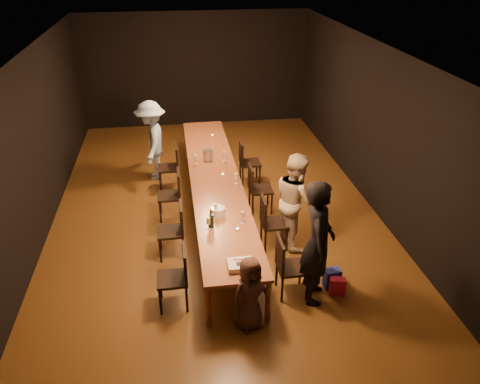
{
  "coord_description": "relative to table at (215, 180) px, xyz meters",
  "views": [
    {
      "loc": [
        -0.68,
        -7.58,
        4.56
      ],
      "look_at": [
        0.3,
        -1.05,
        1.0
      ],
      "focal_mm": 35.0,
      "sensor_mm": 36.0,
      "label": 1
    }
  ],
  "objects": [
    {
      "name": "table",
      "position": [
        0.0,
        0.0,
        0.0
      ],
      "size": [
        0.9,
        6.0,
        0.75
      ],
      "color": "brown",
      "rests_on": "ground"
    },
    {
      "name": "wineglass_3",
      "position": [
        0.35,
        -0.28,
        0.15
      ],
      "size": [
        0.06,
        0.06,
        0.21
      ],
      "primitive_type": null,
      "color": "beige",
      "rests_on": "table"
    },
    {
      "name": "chair_left_0",
      "position": [
        -0.85,
        -2.4,
        -0.24
      ],
      "size": [
        0.42,
        0.42,
        0.93
      ],
      "primitive_type": null,
      "rotation": [
        0.0,
        0.0,
        1.57
      ],
      "color": "black",
      "rests_on": "ground"
    },
    {
      "name": "birthday_cake",
      "position": [
        0.06,
        -2.67,
        0.09
      ],
      "size": [
        0.34,
        0.27,
        0.08
      ],
      "rotation": [
        0.0,
        0.0,
        0.0
      ],
      "color": "white",
      "rests_on": "table"
    },
    {
      "name": "tealight_far",
      "position": [
        0.15,
        2.06,
        0.06
      ],
      "size": [
        0.05,
        0.05,
        0.03
      ],
      "primitive_type": "cylinder",
      "color": "#B2B7B2",
      "rests_on": "table"
    },
    {
      "name": "woman_birthday",
      "position": [
        1.15,
        -2.53,
        0.23
      ],
      "size": [
        0.61,
        0.78,
        1.87
      ],
      "primitive_type": "imported",
      "rotation": [
        0.0,
        0.0,
        1.3
      ],
      "color": "black",
      "rests_on": "ground"
    },
    {
      "name": "woman_tan",
      "position": [
        1.21,
        -1.13,
        0.12
      ],
      "size": [
        0.74,
        0.88,
        1.64
      ],
      "primitive_type": "imported",
      "rotation": [
        0.0,
        0.0,
        1.73
      ],
      "color": "beige",
      "rests_on": "ground"
    },
    {
      "name": "ground",
      "position": [
        0.0,
        0.0,
        -0.7
      ],
      "size": [
        10.0,
        10.0,
        0.0
      ],
      "primitive_type": "plane",
      "color": "#4C2D13",
      "rests_on": "ground"
    },
    {
      "name": "wineglass_2",
      "position": [
        -0.12,
        -1.3,
        0.15
      ],
      "size": [
        0.06,
        0.06,
        0.21
      ],
      "primitive_type": null,
      "color": "silver",
      "rests_on": "table"
    },
    {
      "name": "chair_left_2",
      "position": [
        -0.85,
        0.0,
        -0.24
      ],
      "size": [
        0.42,
        0.42,
        0.93
      ],
      "primitive_type": null,
      "rotation": [
        0.0,
        0.0,
        1.57
      ],
      "color": "black",
      "rests_on": "ground"
    },
    {
      "name": "wineglass_4",
      "position": [
        -0.3,
        0.65,
        0.15
      ],
      "size": [
        0.06,
        0.06,
        0.21
      ],
      "primitive_type": null,
      "color": "silver",
      "rests_on": "table"
    },
    {
      "name": "ice_bucket",
      "position": [
        -0.05,
        0.82,
        0.15
      ],
      "size": [
        0.2,
        0.2,
        0.2
      ],
      "primitive_type": "cylinder",
      "rotation": [
        0.0,
        0.0,
        0.06
      ],
      "color": "#AFAFB4",
      "rests_on": "table"
    },
    {
      "name": "gift_bag_red",
      "position": [
        1.51,
        -2.53,
        -0.57
      ],
      "size": [
        0.25,
        0.18,
        0.27
      ],
      "primitive_type": "cube",
      "rotation": [
        0.0,
        0.0,
        -0.26
      ],
      "color": "#DF2154",
      "rests_on": "ground"
    },
    {
      "name": "champagne_bottle",
      "position": [
        -0.23,
        -1.63,
        0.21
      ],
      "size": [
        0.1,
        0.1,
        0.33
      ],
      "primitive_type": null,
      "rotation": [
        0.0,
        0.0,
        -0.37
      ],
      "color": "black",
      "rests_on": "table"
    },
    {
      "name": "wineglass_5",
      "position": [
        0.25,
        0.69,
        0.15
      ],
      "size": [
        0.06,
        0.06,
        0.21
      ],
      "primitive_type": null,
      "color": "silver",
      "rests_on": "table"
    },
    {
      "name": "child",
      "position": [
        0.14,
        -2.97,
        -0.16
      ],
      "size": [
        0.62,
        0.52,
        1.08
      ],
      "primitive_type": "imported",
      "rotation": [
        0.0,
        0.0,
        0.4
      ],
      "color": "#472F27",
      "rests_on": "ground"
    },
    {
      "name": "chair_right_1",
      "position": [
        0.85,
        -1.2,
        -0.24
      ],
      "size": [
        0.42,
        0.42,
        0.93
      ],
      "primitive_type": null,
      "rotation": [
        0.0,
        0.0,
        -1.57
      ],
      "color": "black",
      "rests_on": "ground"
    },
    {
      "name": "wineglass_1",
      "position": [
        0.26,
        -1.6,
        0.15
      ],
      "size": [
        0.06,
        0.06,
        0.21
      ],
      "primitive_type": null,
      "color": "beige",
      "rests_on": "table"
    },
    {
      "name": "man_blue",
      "position": [
        -1.15,
        1.72,
        0.15
      ],
      "size": [
        0.68,
        1.13,
        1.7
      ],
      "primitive_type": "imported",
      "rotation": [
        0.0,
        0.0,
        -1.61
      ],
      "color": "#93BCE4",
      "rests_on": "ground"
    },
    {
      "name": "tealight_mid",
      "position": [
        0.15,
        0.09,
        0.06
      ],
      "size": [
        0.05,
        0.05,
        0.03
      ],
      "primitive_type": "cylinder",
      "color": "#B2B7B2",
      "rests_on": "table"
    },
    {
      "name": "chair_left_1",
      "position": [
        -0.85,
        -1.2,
        -0.24
      ],
      "size": [
        0.42,
        0.42,
        0.93
      ],
      "primitive_type": null,
      "rotation": [
        0.0,
        0.0,
        1.57
      ],
      "color": "black",
      "rests_on": "ground"
    },
    {
      "name": "plate_stack",
      "position": [
        -0.09,
        -1.28,
        0.11
      ],
      "size": [
        0.26,
        0.26,
        0.13
      ],
      "primitive_type": "cylinder",
      "rotation": [
        0.0,
        0.0,
        -0.16
      ],
      "color": "white",
      "rests_on": "table"
    },
    {
      "name": "chair_right_2",
      "position": [
        0.85,
        0.0,
        -0.24
      ],
      "size": [
        0.42,
        0.42,
        0.93
      ],
      "primitive_type": null,
      "rotation": [
        0.0,
        0.0,
        -1.57
      ],
      "color": "black",
      "rests_on": "ground"
    },
    {
      "name": "chair_right_0",
      "position": [
        0.85,
        -2.4,
        -0.24
      ],
      "size": [
        0.42,
        0.42,
        0.93
      ],
      "primitive_type": null,
      "rotation": [
        0.0,
        0.0,
        -1.57
      ],
      "color": "black",
      "rests_on": "ground"
    },
    {
      "name": "wineglass_0",
      "position": [
        -0.27,
        -1.68,
        0.15
      ],
      "size": [
        0.06,
        0.06,
        0.21
      ],
      "primitive_type": null,
      "color": "beige",
      "rests_on": "table"
    },
    {
      "name": "chair_right_3",
      "position": [
        0.85,
        1.2,
        -0.24
      ],
      "size": [
        0.42,
        0.42,
        0.93
      ],
      "primitive_type": null,
      "rotation": [
        0.0,
        0.0,
        -1.57
      ],
      "color": "black",
      "rests_on": "ground"
    },
    {
      "name": "gift_bag_blue",
      "position": [
        1.48,
        -2.35,
        -0.55
      ],
      "size": [
        0.26,
        0.19,
        0.3
      ],
      "primitive_type": "cube",
      "rotation": [
        0.0,
        0.0,
        0.13
      ],
      "color": "#2636A8",
      "rests_on": "ground"
    },
    {
      "name": "room_shell",
      "position": [
        0.0,
        0.0,
        1.38
      ],
      "size": [
        6.04,
        10.04,
        3.02
      ],
      "color": "black",
      "rests_on": "ground"
    },
    {
      "name": "chair_left_3",
      "position": [
        -0.85,
        1.2,
        -0.24
      ],
      "size": [
        0.42,
        0.42,
        0.93
      ],
      "primitive_type": null,
      "rotation": [
        0.0,
        0.0,
        1.57
      ],
      "color": "black",
      "rests_on": "ground"
    },
    {
      "name": "tealight_near",
      "position": [
        0.15,
        -1.78,
        0.06
      ],
      "size": [
        0.05,
        0.05,
        0.03
      ],
      "primitive_type": "cylinder",
      "color": "#B2B7B2",
      "rests_on": "table"
    }
  ]
}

